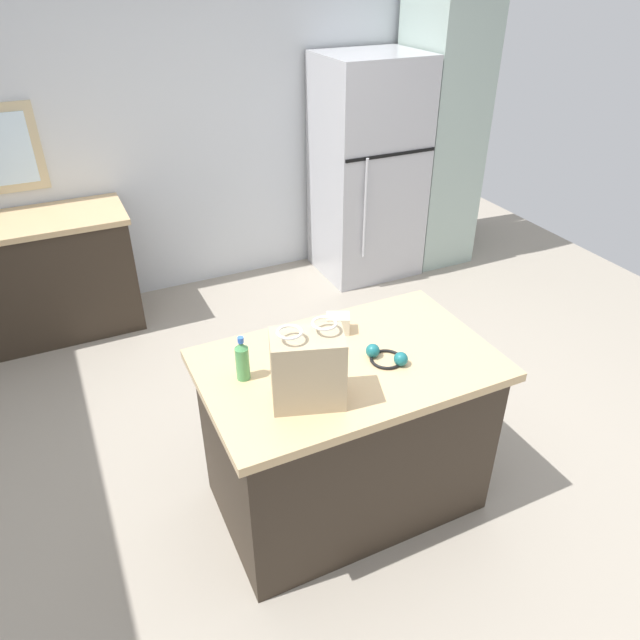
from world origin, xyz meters
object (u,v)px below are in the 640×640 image
at_px(bottle, 242,360).
at_px(tall_cabinet, 440,131).
at_px(kitchen_island, 346,434).
at_px(refrigerator, 368,170).
at_px(shopping_bag, 308,369).
at_px(ear_defenders, 387,356).
at_px(small_box, 338,323).

bearing_deg(bottle, tall_cabinet, 41.01).
distance_m(kitchen_island, refrigerator, 2.73).
distance_m(refrigerator, tall_cabinet, 0.73).
distance_m(kitchen_island, shopping_bag, 0.68).
relative_size(kitchen_island, refrigerator, 0.74).
height_order(tall_cabinet, ear_defenders, tall_cabinet).
height_order(refrigerator, bottle, refrigerator).
bearing_deg(kitchen_island, small_box, 74.27).
bearing_deg(kitchen_island, refrigerator, 58.85).
relative_size(kitchen_island, tall_cabinet, 0.58).
height_order(refrigerator, small_box, refrigerator).
bearing_deg(ear_defenders, bottle, 166.00).
xyz_separation_m(refrigerator, ear_defenders, (-1.24, -2.37, -0.00)).
bearing_deg(tall_cabinet, refrigerator, -179.98).
bearing_deg(refrigerator, shopping_bag, -124.03).
bearing_deg(ear_defenders, shopping_bag, -166.88).
relative_size(tall_cabinet, bottle, 10.94).
distance_m(tall_cabinet, small_box, 2.89).
relative_size(refrigerator, tall_cabinet, 0.79).
bearing_deg(ear_defenders, kitchen_island, 156.33).
relative_size(kitchen_island, ear_defenders, 6.31).
distance_m(refrigerator, bottle, 2.89).
bearing_deg(refrigerator, ear_defenders, -117.55).
bearing_deg(refrigerator, tall_cabinet, 0.02).
height_order(refrigerator, ear_defenders, refrigerator).
xyz_separation_m(small_box, ear_defenders, (0.09, -0.31, -0.02)).
distance_m(refrigerator, shopping_bag, 2.99).
xyz_separation_m(kitchen_island, bottle, (-0.47, 0.09, 0.53)).
xyz_separation_m(tall_cabinet, small_box, (-2.02, -2.06, -0.23)).
bearing_deg(refrigerator, kitchen_island, -121.15).
relative_size(refrigerator, bottle, 8.59).
bearing_deg(refrigerator, bottle, -129.97).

